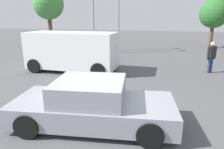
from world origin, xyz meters
name	(u,v)px	position (x,y,z in m)	size (l,w,h in m)	color
ground_plane	(93,122)	(0.00, 0.00, 0.00)	(80.00, 80.00, 0.00)	#515154
sedan_foreground	(93,104)	(0.04, -0.06, 0.59)	(4.60, 2.42, 1.29)	gray
dog	(103,84)	(-0.51, 2.70, 0.26)	(0.63, 0.35, 0.42)	olive
van_white	(72,50)	(-3.03, 5.18, 1.15)	(4.85, 2.17, 2.13)	white
pedestrian	(211,55)	(4.30, 6.66, 0.99)	(0.48, 0.43, 1.67)	navy
light_post_near	(119,6)	(-2.20, 12.83, 3.81)	(0.44, 0.44, 5.49)	gray
tree_back_left	(48,4)	(-9.96, 14.49, 4.15)	(3.12, 3.12, 5.75)	brown
tree_back_center	(214,14)	(6.12, 16.47, 3.20)	(2.66, 2.66, 4.56)	brown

